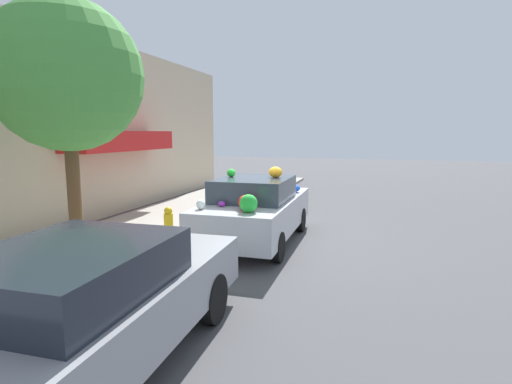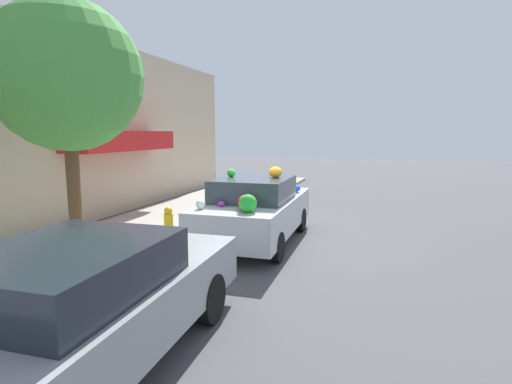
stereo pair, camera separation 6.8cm
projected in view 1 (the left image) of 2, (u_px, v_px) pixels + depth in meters
name	position (u px, v px, depth m)	size (l,w,h in m)	color
ground_plane	(253.00, 242.00, 8.88)	(60.00, 60.00, 0.00)	#4C4C4F
sidewalk_curb	(147.00, 230.00, 9.67)	(24.00, 3.20, 0.11)	#9E998E
building_facade	(69.00, 130.00, 10.07)	(18.00, 1.20, 4.96)	#C6B293
street_tree	(66.00, 77.00, 6.99)	(2.66, 2.66, 4.61)	brown
fire_hydrant	(169.00, 223.00, 8.69)	(0.20, 0.20, 0.70)	gold
art_car	(256.00, 209.00, 8.72)	(3.98, 1.79, 1.68)	#B7BABF
parked_car_plain	(83.00, 307.00, 3.89)	(4.40, 1.90, 1.37)	gray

